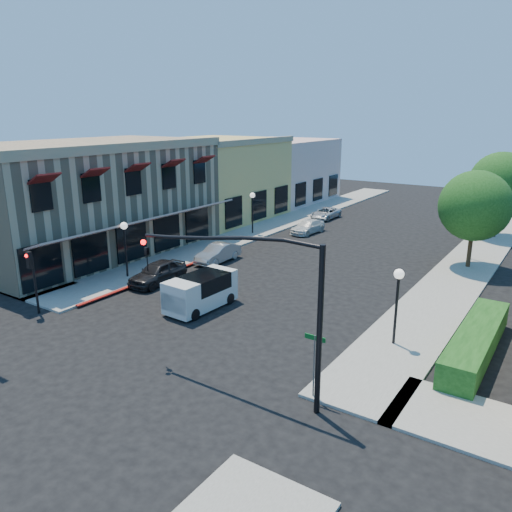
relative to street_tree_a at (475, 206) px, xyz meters
The scene contains 22 objects.
ground 24.06m from the street_tree_a, 111.80° to the right, with size 120.00×120.00×0.00m, color black.
sidewalk_left 18.71m from the street_tree_a, 164.10° to the left, with size 3.50×50.00×0.12m, color gray.
sidewalk_right 6.49m from the street_tree_a, 90.57° to the left, with size 3.50×50.00×0.12m, color gray.
curb_red_strip 21.45m from the street_tree_a, 138.28° to the right, with size 0.25×10.00×0.06m, color maroon.
corner_brick_building 26.63m from the street_tree_a, 155.60° to the right, with size 11.77×18.20×8.10m.
yellow_stucco_building 24.63m from the street_tree_a, behind, with size 10.00×12.00×7.60m, color #D9B061.
pink_stucco_building 29.10m from the street_tree_a, 146.64° to the left, with size 10.00×12.00×7.00m, color beige.
hedge 13.96m from the street_tree_a, 77.42° to the right, with size 1.40×8.00×1.10m, color #174212.
street_tree_a is the anchor object (origin of this frame).
street_tree_b 10.01m from the street_tree_a, 90.00° to the left, with size 4.94×4.94×7.02m.
signal_mast_arm 20.71m from the street_tree_a, 98.17° to the right, with size 8.01×0.39×6.00m.
secondary_signal 26.64m from the street_tree_a, 129.21° to the right, with size 0.28×0.42×3.32m.
street_name_sign 20.00m from the street_tree_a, 93.76° to the right, with size 0.80×0.06×2.50m.
lamppost_left_near 22.30m from the street_tree_a, 141.02° to the right, with size 0.44×0.44×3.57m.
lamppost_left_far 17.36m from the street_tree_a, behind, with size 0.44×0.44×3.57m.
lamppost_right_near 14.08m from the street_tree_a, 91.23° to the right, with size 0.44×0.44×3.57m.
lamppost_right_far 2.49m from the street_tree_a, 98.53° to the left, with size 0.44×0.44×3.57m.
white_van 18.73m from the street_tree_a, 123.67° to the right, with size 1.95×4.13×1.80m.
parked_car_a 20.58m from the street_tree_a, 137.69° to the right, with size 1.62×4.03×1.37m, color black.
parked_car_b 17.18m from the street_tree_a, 151.22° to the right, with size 1.33×3.81×1.25m, color #929497.
parked_car_c 14.39m from the street_tree_a, 167.56° to the left, with size 1.57×3.86×1.12m, color silver.
parked_car_d 18.04m from the street_tree_a, 148.09° to the left, with size 1.80×3.90×1.08m, color #BCBEC2.
Camera 1 is at (14.60, -12.22, 9.98)m, focal length 35.00 mm.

